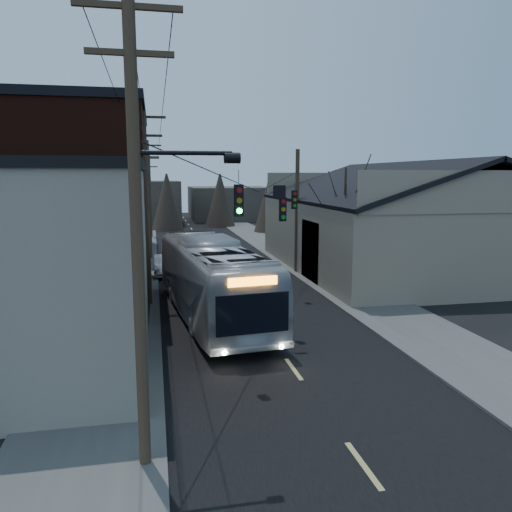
{
  "coord_description": "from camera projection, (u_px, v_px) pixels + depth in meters",
  "views": [
    {
      "loc": [
        -4.62,
        -8.03,
        6.71
      ],
      "look_at": [
        -0.0,
        14.58,
        3.0
      ],
      "focal_mm": 35.0,
      "sensor_mm": 36.0,
      "label": 1
    }
  ],
  "objects": [
    {
      "name": "road_surface",
      "position": [
        216.0,
        263.0,
        38.76
      ],
      "size": [
        9.0,
        110.0,
        0.02
      ],
      "primitive_type": "cube",
      "color": "black",
      "rests_on": "ground"
    },
    {
      "name": "sidewalk_left",
      "position": [
        130.0,
        265.0,
        37.47
      ],
      "size": [
        4.0,
        110.0,
        0.12
      ],
      "primitive_type": "cube",
      "color": "#474744",
      "rests_on": "ground"
    },
    {
      "name": "sidewalk_right",
      "position": [
        297.0,
        260.0,
        40.04
      ],
      "size": [
        4.0,
        110.0,
        0.12
      ],
      "primitive_type": "cube",
      "color": "#474744",
      "rests_on": "ground"
    },
    {
      "name": "building_clapboard",
      "position": [
        18.0,
        276.0,
        16.12
      ],
      "size": [
        8.0,
        8.0,
        7.0
      ],
      "primitive_type": "cube",
      "color": "gray",
      "rests_on": "ground"
    },
    {
      "name": "building_brick",
      "position": [
        50.0,
        209.0,
        26.32
      ],
      "size": [
        10.0,
        12.0,
        10.0
      ],
      "primitive_type": "cube",
      "color": "black",
      "rests_on": "ground"
    },
    {
      "name": "building_left_far",
      "position": [
        95.0,
        214.0,
        42.14
      ],
      "size": [
        9.0,
        14.0,
        7.0
      ],
      "primitive_type": "cube",
      "color": "#36302B",
      "rests_on": "ground"
    },
    {
      "name": "warehouse",
      "position": [
        403.0,
        232.0,
        36.07
      ],
      "size": [
        16.16,
        20.6,
        7.73
      ],
      "color": "#7C6E5A",
      "rests_on": "ground"
    },
    {
      "name": "building_far_left",
      "position": [
        144.0,
        202.0,
        70.96
      ],
      "size": [
        10.0,
        12.0,
        6.0
      ],
      "primitive_type": "cube",
      "color": "#36302B",
      "rests_on": "ground"
    },
    {
      "name": "building_far_right",
      "position": [
        229.0,
        203.0,
        78.44
      ],
      "size": [
        12.0,
        14.0,
        5.0
      ],
      "primitive_type": "cube",
      "color": "#36302B",
      "rests_on": "ground"
    },
    {
      "name": "bare_tree",
      "position": [
        344.0,
        229.0,
        29.8
      ],
      "size": [
        0.4,
        0.4,
        7.2
      ],
      "primitive_type": "cone",
      "color": "black",
      "rests_on": "ground"
    },
    {
      "name": "utility_lines",
      "position": [
        178.0,
        204.0,
        31.7
      ],
      "size": [
        11.24,
        45.28,
        10.5
      ],
      "color": "#382B1E",
      "rests_on": "ground"
    },
    {
      "name": "bus",
      "position": [
        212.0,
        279.0,
        23.73
      ],
      "size": [
        4.5,
        13.51,
        3.69
      ],
      "primitive_type": "imported",
      "rotation": [
        0.0,
        0.0,
        3.25
      ],
      "color": "#A6AAB1",
      "rests_on": "ground"
    },
    {
      "name": "parked_car",
      "position": [
        165.0,
        265.0,
        34.11
      ],
      "size": [
        1.47,
        4.08,
        1.34
      ],
      "primitive_type": "imported",
      "rotation": [
        0.0,
        0.0,
        -0.01
      ],
      "color": "#A3A5AB",
      "rests_on": "ground"
    }
  ]
}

